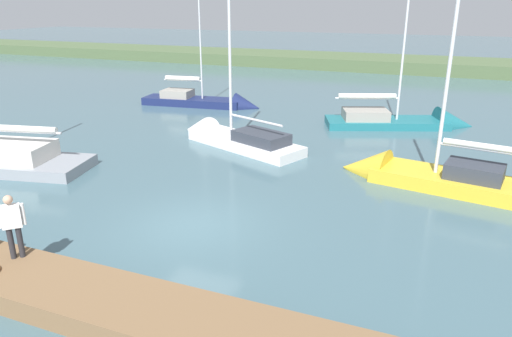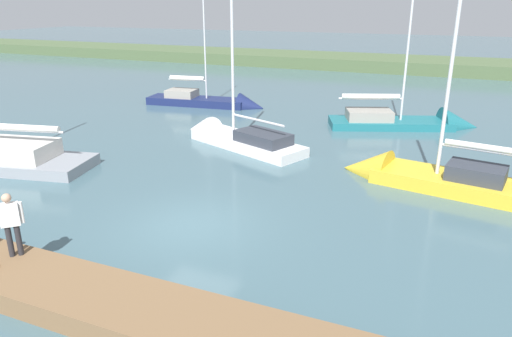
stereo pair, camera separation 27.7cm
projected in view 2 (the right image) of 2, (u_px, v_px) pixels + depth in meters
name	position (u px, v px, depth m)	size (l,w,h in m)	color
ground_plane	(191.00, 225.00, 15.07)	(200.00, 200.00, 0.00)	#42606B
far_shoreline	(385.00, 69.00, 50.23)	(180.00, 8.00, 2.40)	#4C603D
dock_pier	(86.00, 297.00, 10.92)	(25.00, 1.95, 0.53)	brown
sailboat_inner_slip	(230.00, 139.00, 23.80)	(7.78, 4.65, 9.16)	white
sailboat_outer_mooring	(212.00, 104.00, 32.31)	(8.31, 2.83, 10.09)	navy
sailboat_near_dock	(425.00, 181.00, 18.37)	(8.06, 3.43, 8.23)	gold
sailboat_mid_channel	(415.00, 125.00, 26.81)	(8.51, 5.04, 9.74)	#1E6B75
person_on_dock	(10.00, 220.00, 11.89)	(0.49, 0.48, 1.71)	#28282D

